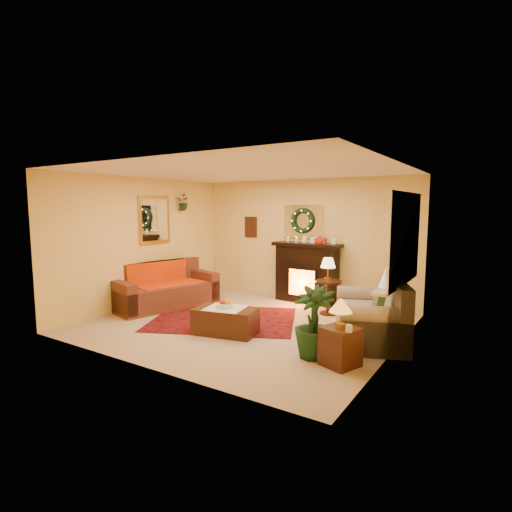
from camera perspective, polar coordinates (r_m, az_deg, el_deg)
The scene contains 31 objects.
floor at distance 7.03m, azimuth -1.56°, elevation -9.65°, with size 5.00×5.00×0.00m, color beige.
ceiling at distance 6.76m, azimuth -1.64°, elevation 11.99°, with size 5.00×5.00×0.00m, color white.
wall_back at distance 8.71m, azimuth 6.77°, elevation 2.26°, with size 5.00×5.00×0.00m, color #EFD88C.
wall_front at distance 5.09m, azimuth -16.03°, elevation -1.33°, with size 5.00×5.00×0.00m, color #EFD88C.
wall_left at distance 8.43m, azimuth -15.80°, elevation 1.89°, with size 4.50×4.50×0.00m, color #EFD88C.
wall_right at distance 5.75m, azimuth 19.44°, elevation -0.51°, with size 4.50×4.50×0.00m, color #EFD88C.
area_rug at distance 7.30m, azimuth -4.62°, elevation -8.98°, with size 2.51×1.88×0.01m, color #540909.
sofa at distance 8.30m, azimuth -12.82°, elevation -4.17°, with size 0.91×2.08×0.89m, color #3B2516.
red_throw at distance 8.41m, azimuth -12.49°, elevation -3.84°, with size 0.84×1.36×0.02m, color red.
fireplace at distance 8.54m, azimuth 7.23°, elevation -2.92°, with size 1.30×0.41×1.20m, color #371F12.
poinsettia at distance 8.29m, azimuth 9.18°, elevation 1.98°, with size 0.21×0.21×0.21m, color red.
mantel_candle_a at distance 8.65m, azimuth 4.60°, elevation 1.99°, with size 0.06×0.06×0.18m, color beige.
mantel_candle_b at distance 8.55m, azimuth 5.82°, elevation 1.91°, with size 0.06×0.06×0.19m, color silver.
mantel_mirror at distance 8.67m, azimuth 6.75°, elevation 4.89°, with size 0.92×0.02×0.72m, color white.
wreath at distance 8.63m, azimuth 6.63°, elevation 5.01°, with size 0.55×0.55×0.11m, color #194719.
wall_art at distance 9.35m, azimuth -0.74°, elevation 4.16°, with size 0.32×0.03×0.48m, color #381E11.
gold_mirror at distance 8.59m, azimuth -14.31°, elevation 5.03°, with size 0.03×0.84×1.00m, color gold.
hanging_plant at distance 9.02m, azimuth -10.23°, elevation 6.62°, with size 0.33×0.28×0.36m, color #194719.
loveseat at distance 6.36m, azimuth 15.96°, elevation -7.77°, with size 0.94×1.62×0.94m, color #978364.
window_frame at distance 6.27m, azimuth 20.56°, elevation 2.32°, with size 0.03×1.86×1.36m, color white.
window_glass at distance 6.27m, azimuth 20.43°, elevation 2.33°, with size 0.02×1.70×1.22m, color black.
window_sill at distance 6.38m, azimuth 19.38°, elevation -3.72°, with size 0.22×1.86×0.04m, color white.
mini_tree at distance 5.91m, azimuth 18.13°, elevation -2.82°, with size 0.21×0.21×0.32m, color silver.
sill_plant at distance 7.04m, azimuth 20.67°, elevation -1.02°, with size 0.27×0.22×0.49m, color #0F350D.
side_table_round at distance 7.67m, azimuth 10.27°, elevation -5.82°, with size 0.50×0.50×0.65m, color #501F15.
lamp_cream at distance 7.62m, azimuth 10.25°, elevation -1.66°, with size 0.28×0.28×0.43m, color #FFE98D.
end_table_square at distance 5.30m, azimuth 11.94°, elevation -12.34°, with size 0.41×0.41×0.50m, color black.
lamp_tiffany at distance 5.14m, azimuth 11.99°, elevation -7.44°, with size 0.29×0.29×0.43m, color orange.
coffee_table at distance 6.46m, azimuth -4.39°, elevation -9.22°, with size 0.98×0.54×0.41m, color black.
fruit_bowl at distance 6.43m, azimuth -4.49°, elevation -7.09°, with size 0.27×0.27×0.06m, color silver.
floor_palm at distance 5.46m, azimuth 8.27°, elevation -9.69°, with size 1.63×1.63×2.91m, color #195321.
Camera 1 is at (3.79, -5.56, 2.01)m, focal length 28.00 mm.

